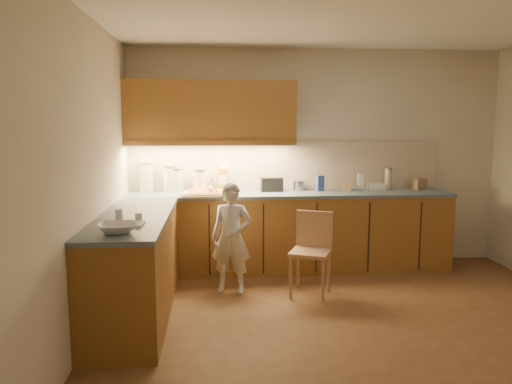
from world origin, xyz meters
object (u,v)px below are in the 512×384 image
at_px(child, 232,238).
at_px(wooden_chair, 312,247).
at_px(oil_jug, 223,179).
at_px(toaster, 272,184).
at_px(pizza_on_board, 205,193).

distance_m(child, wooden_chair, 0.82).
relative_size(wooden_chair, oil_jug, 2.59).
bearing_deg(oil_jug, child, -85.41).
xyz_separation_m(child, oil_jug, (-0.07, 0.90, 0.50)).
bearing_deg(toaster, pizza_on_board, -163.98).
distance_m(oil_jug, toaster, 0.58).
height_order(wooden_chair, oil_jug, oil_jug).
xyz_separation_m(child, toaster, (0.50, 0.85, 0.44)).
bearing_deg(oil_jug, pizza_on_board, -122.44).
relative_size(child, oil_jug, 3.50).
bearing_deg(pizza_on_board, oil_jug, 57.56).
bearing_deg(toaster, wooden_chair, -75.14).
distance_m(pizza_on_board, oil_jug, 0.40).
relative_size(wooden_chair, toaster, 3.19).
bearing_deg(child, oil_jug, 106.20).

